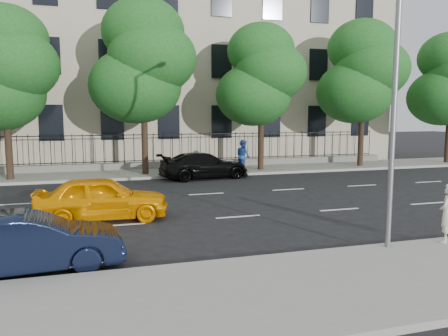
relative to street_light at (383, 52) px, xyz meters
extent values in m
plane|color=black|center=(-2.50, 1.77, -5.15)|extent=(120.00, 120.00, 0.00)
cube|color=gray|center=(-2.50, -2.23, -5.07)|extent=(60.00, 4.00, 0.15)
cube|color=gray|center=(-2.50, 15.77, -5.07)|extent=(60.00, 4.00, 0.15)
cube|color=#C3B39B|center=(-2.50, 24.77, 3.85)|extent=(34.00, 12.00, 18.00)
cube|color=slate|center=(-2.50, 17.47, -4.80)|extent=(30.00, 0.50, 0.40)
cube|color=black|center=(-2.50, 17.47, -4.50)|extent=(28.80, 0.05, 0.05)
cube|color=black|center=(-2.50, 17.47, -2.90)|extent=(28.80, 0.05, 0.05)
cylinder|color=slate|center=(0.00, -0.53, -1.00)|extent=(0.14, 0.14, 8.00)
cylinder|color=#382619|center=(-11.50, 14.97, -3.51)|extent=(0.36, 0.36, 2.97)
ellipsoid|color=#1A501C|center=(-11.00, 14.77, 0.85)|extent=(4.50, 4.50, 3.70)
ellipsoid|color=#1A501C|center=(-11.40, 15.37, 2.23)|extent=(4.25, 4.25, 3.50)
cylinder|color=#382619|center=(-4.50, 14.97, -3.34)|extent=(0.36, 0.36, 3.32)
ellipsoid|color=#1A501C|center=(-4.90, 15.27, -0.05)|extent=(5.13, 5.13, 4.21)
ellipsoid|color=#1A501C|center=(-4.00, 14.77, 1.43)|extent=(4.86, 4.86, 4.00)
ellipsoid|color=#1A501C|center=(-4.40, 15.37, 2.92)|extent=(4.59, 4.59, 3.78)
cylinder|color=#382619|center=(2.50, 14.97, -3.46)|extent=(0.36, 0.36, 3.08)
ellipsoid|color=#1A501C|center=(2.10, 15.27, -0.48)|extent=(4.56, 4.56, 3.74)
ellipsoid|color=#1A501C|center=(3.00, 14.77, 0.84)|extent=(4.32, 4.32, 3.55)
ellipsoid|color=#1A501C|center=(2.60, 15.37, 2.16)|extent=(4.08, 4.08, 3.36)
cylinder|color=#382619|center=(9.50, 14.97, -3.39)|extent=(0.36, 0.36, 3.22)
ellipsoid|color=#1A501C|center=(9.10, 15.27, -0.22)|extent=(4.94, 4.94, 4.06)
ellipsoid|color=#1A501C|center=(10.00, 14.77, 1.21)|extent=(4.68, 4.68, 3.85)
ellipsoid|color=#1A501C|center=(9.60, 15.37, 2.64)|extent=(4.42, 4.42, 3.64)
cylinder|color=#382619|center=(16.50, 14.97, -3.49)|extent=(0.36, 0.36, 3.01)
ellipsoid|color=#1A501C|center=(16.10, 15.27, -0.49)|extent=(4.75, 4.75, 3.90)
imported|color=#FF9E00|center=(-7.03, 5.18, -4.40)|extent=(4.47, 2.00, 1.49)
imported|color=black|center=(-8.68, 0.57, -4.47)|extent=(4.24, 1.81, 1.36)
imported|color=black|center=(-1.47, 13.27, -4.43)|extent=(5.18, 2.60, 1.44)
imported|color=silver|center=(1.76, -0.63, -4.20)|extent=(0.69, 0.62, 1.59)
imported|color=navy|center=(1.09, 14.17, -4.05)|extent=(0.93, 1.07, 1.90)
camera|label=1|loc=(-7.18, -9.85, -1.55)|focal=35.00mm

